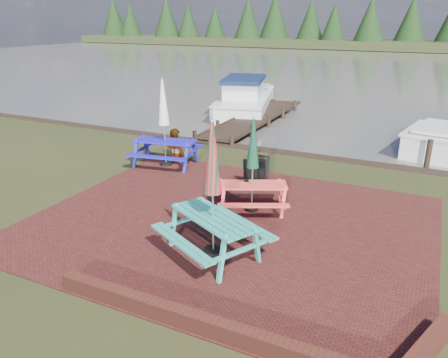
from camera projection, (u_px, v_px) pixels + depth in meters
ground at (210, 242)px, 9.41m from camera, size 120.00×120.00×0.00m
paving at (229, 223)px, 10.25m from camera, size 9.00×7.50×0.02m
brick_wall at (263, 334)px, 6.44m from camera, size 6.21×1.79×0.30m
water at (393, 69)px, 40.64m from camera, size 120.00×60.00×0.02m
far_treeline at (417, 26)px, 63.97m from camera, size 120.00×10.00×8.10m
picnic_table_teal at (213, 211)px, 8.59m from camera, size 2.58×2.49×2.76m
picnic_table_red at (252, 180)px, 10.63m from camera, size 2.16×2.07×2.34m
picnic_table_blue at (165, 136)px, 13.92m from camera, size 2.26×2.08×2.76m
chalkboard at (256, 173)px, 12.10m from camera, size 0.61×0.62×0.94m
jetty at (255, 118)px, 20.31m from camera, size 1.76×9.08×1.00m
boat_jetty at (245, 100)px, 23.02m from camera, size 4.23×7.52×2.07m
person at (175, 129)px, 14.86m from camera, size 0.76×0.54×1.94m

